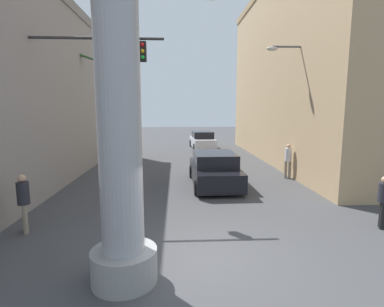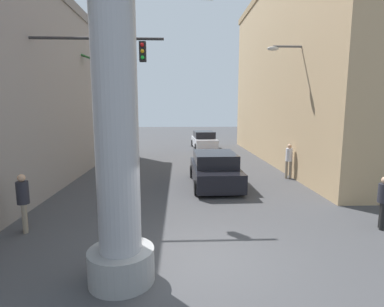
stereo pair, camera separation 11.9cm
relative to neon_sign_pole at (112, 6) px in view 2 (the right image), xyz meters
The scene contains 12 objects.
ground_plane 12.29m from the neon_sign_pole, 80.82° to the left, with size 85.62×85.62×0.00m, color #424244.
building_right 18.27m from the neon_sign_pole, 52.32° to the left, with size 8.22×20.11×12.12m.
neon_sign_pole is the anchor object (origin of this frame).
street_lamp 11.68m from the neon_sign_pole, 49.51° to the left, with size 2.55×0.28×6.70m.
traffic_light_mast 6.25m from the neon_sign_pole, 117.98° to the left, with size 5.19×0.32×6.19m.
car_lead 9.65m from the neon_sign_pole, 69.90° to the left, with size 2.22×4.68×1.56m.
car_far 21.94m from the neon_sign_pole, 80.65° to the left, with size 2.21×4.60×1.56m.
palm_tree_near_right 10.36m from the neon_sign_pole, 33.89° to the left, with size 2.84×2.84×7.40m.
palm_tree_mid_left 12.26m from the neon_sign_pole, 113.84° to the left, with size 3.06×3.24×6.86m.
pedestrian_mid_right 12.19m from the neon_sign_pole, 52.79° to the left, with size 0.44×0.44×1.80m.
pedestrian_curb_left 6.19m from the neon_sign_pole, 141.06° to the left, with size 0.45×0.45×1.74m.
pedestrian_by_sign 8.95m from the neon_sign_pole, 18.50° to the left, with size 0.46×0.46×1.61m.
Camera 2 is at (-0.53, -6.78, 3.60)m, focal length 28.00 mm.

